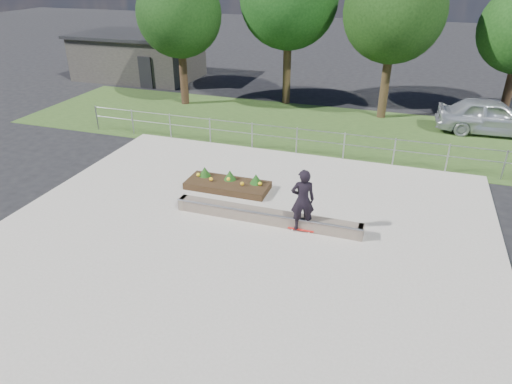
% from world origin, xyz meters
% --- Properties ---
extents(ground, '(120.00, 120.00, 0.00)m').
position_xyz_m(ground, '(0.00, 0.00, 0.00)').
color(ground, black).
rests_on(ground, ground).
extents(grass_verge, '(30.00, 8.00, 0.02)m').
position_xyz_m(grass_verge, '(0.00, 11.00, 0.01)').
color(grass_verge, '#2E491D').
rests_on(grass_verge, ground).
extents(concrete_slab, '(15.00, 15.00, 0.06)m').
position_xyz_m(concrete_slab, '(0.00, 0.00, 0.03)').
color(concrete_slab, '#A69F93').
rests_on(concrete_slab, ground).
extents(fence, '(20.06, 0.06, 1.20)m').
position_xyz_m(fence, '(0.00, 7.50, 0.77)').
color(fence, gray).
rests_on(fence, ground).
extents(building, '(8.40, 5.40, 3.00)m').
position_xyz_m(building, '(-14.00, 18.00, 1.51)').
color(building, '#2D2B28').
rests_on(building, ground).
extents(tree_far_left, '(4.55, 4.55, 7.15)m').
position_xyz_m(tree_far_left, '(-8.00, 13.00, 4.85)').
color(tree_far_left, black).
rests_on(tree_far_left, ground).
extents(tree_mid_right, '(4.90, 4.90, 7.70)m').
position_xyz_m(tree_mid_right, '(3.00, 14.00, 5.23)').
color(tree_mid_right, '#322314').
rests_on(tree_mid_right, ground).
extents(grind_ledge, '(6.00, 0.44, 0.43)m').
position_xyz_m(grind_ledge, '(0.54, 1.56, 0.26)').
color(grind_ledge, brown).
rests_on(grind_ledge, concrete_slab).
extents(planter_bed, '(3.00, 1.20, 0.61)m').
position_xyz_m(planter_bed, '(-1.52, 3.42, 0.24)').
color(planter_bed, black).
rests_on(planter_bed, concrete_slab).
extents(skateboarder, '(0.83, 0.68, 2.04)m').
position_xyz_m(skateboarder, '(1.69, 1.40, 1.12)').
color(skateboarder, white).
rests_on(skateboarder, concrete_slab).
extents(parked_car, '(5.01, 2.22, 1.67)m').
position_xyz_m(parked_car, '(8.11, 13.06, 0.84)').
color(parked_car, silver).
rests_on(parked_car, ground).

